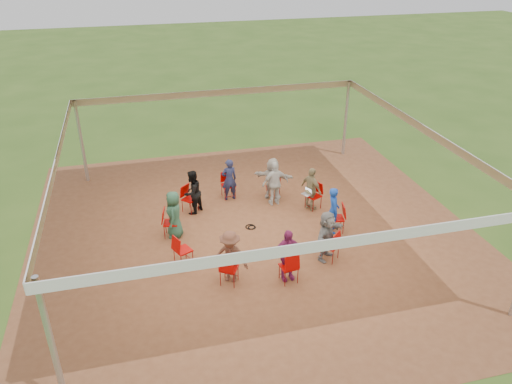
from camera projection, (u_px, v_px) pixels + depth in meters
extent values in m
plane|color=#37571B|center=(254.00, 233.00, 14.99)|extent=(80.00, 80.00, 0.00)
plane|color=brown|center=(254.00, 233.00, 14.99)|extent=(13.00, 13.00, 0.00)
cylinder|color=#B2B2B7|center=(52.00, 344.00, 8.91)|extent=(0.12, 0.12, 3.00)
cylinder|color=#B2B2B7|center=(82.00, 142.00, 17.50)|extent=(0.12, 0.12, 3.00)
cylinder|color=#B2B2B7|center=(346.00, 119.00, 19.70)|extent=(0.12, 0.12, 3.00)
plane|color=silver|center=(254.00, 140.00, 13.61)|extent=(10.30, 10.30, 0.00)
cube|color=white|center=(322.00, 246.00, 9.24)|extent=(10.30, 0.03, 0.24)
cube|color=white|center=(219.00, 93.00, 18.09)|extent=(10.30, 0.03, 0.24)
cube|color=white|center=(56.00, 164.00, 12.53)|extent=(0.03, 10.30, 0.24)
cube|color=white|center=(422.00, 128.00, 14.80)|extent=(0.03, 10.30, 0.24)
imported|color=#8E8059|center=(311.00, 189.00, 15.97)|extent=(0.75, 0.96, 1.46)
imported|color=#B0A89D|center=(273.00, 179.00, 16.67)|extent=(1.42, 1.10, 1.46)
imported|color=#1E2242|center=(229.00, 180.00, 16.60)|extent=(0.57, 0.41, 1.46)
imported|color=black|center=(192.00, 192.00, 15.79)|extent=(0.80, 0.78, 1.46)
imported|color=#29523B|center=(174.00, 214.00, 14.54)|extent=(0.53, 0.78, 1.46)
imported|color=brown|center=(230.00, 257.00, 12.64)|extent=(1.05, 0.87, 1.46)
imported|color=#88225C|center=(287.00, 255.00, 12.71)|extent=(0.90, 0.53, 1.46)
imported|color=gray|center=(327.00, 236.00, 13.52)|extent=(1.33, 1.29, 1.46)
imported|color=#143DA4|center=(333.00, 210.00, 14.77)|extent=(0.45, 0.59, 1.46)
imported|color=silver|center=(275.00, 183.00, 16.28)|extent=(0.92, 0.52, 1.52)
torus|color=black|center=(250.00, 227.00, 15.29)|extent=(0.33, 0.33, 0.03)
torus|color=black|center=(252.00, 227.00, 15.27)|extent=(0.26, 0.26, 0.03)
cube|color=#B7B7BC|center=(306.00, 194.00, 15.90)|extent=(0.31, 0.35, 0.01)
cube|color=#B7B7BC|center=(309.00, 191.00, 15.91)|extent=(0.18, 0.29, 0.19)
cube|color=#CCE0FF|center=(308.00, 191.00, 15.90)|extent=(0.15, 0.25, 0.16)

